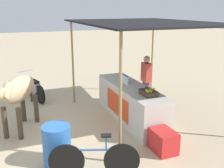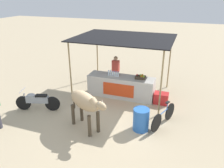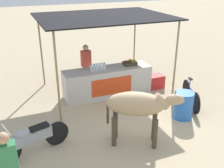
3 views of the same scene
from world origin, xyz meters
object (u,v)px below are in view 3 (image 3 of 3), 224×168
(vendor_behind_counter, at_px, (86,67))
(water_barrel, at_px, (183,105))
(cow, at_px, (138,106))
(bicycle_leaning, at_px, (191,95))
(fruit_crate, at_px, (130,63))
(motorcycle_parked, at_px, (32,138))
(stall_counter, at_px, (108,82))
(cooler_box, at_px, (155,81))

(vendor_behind_counter, bearing_deg, water_barrel, -57.27)
(cow, xyz_separation_m, bicycle_leaning, (2.50, 1.13, -0.68))
(fruit_crate, distance_m, motorcycle_parked, 4.43)
(stall_counter, xyz_separation_m, cooler_box, (1.84, -0.10, -0.24))
(stall_counter, distance_m, fruit_crate, 1.03)
(stall_counter, relative_size, bicycle_leaning, 1.91)
(cooler_box, relative_size, cow, 0.34)
(vendor_behind_counter, height_order, cow, vendor_behind_counter)
(water_barrel, relative_size, motorcycle_parked, 0.46)
(stall_counter, height_order, vendor_behind_counter, vendor_behind_counter)
(cooler_box, relative_size, motorcycle_parked, 0.34)
(stall_counter, xyz_separation_m, fruit_crate, (0.87, 0.05, 0.55))
(cooler_box, distance_m, water_barrel, 2.24)
(fruit_crate, bearing_deg, water_barrel, -76.21)
(vendor_behind_counter, xyz_separation_m, motorcycle_parked, (-2.28, -3.11, -0.42))
(motorcycle_parked, bearing_deg, bicycle_leaning, 6.97)
(fruit_crate, relative_size, vendor_behind_counter, 0.27)
(fruit_crate, xyz_separation_m, motorcycle_parked, (-3.67, -2.40, -0.61))
(cooler_box, bearing_deg, bicycle_leaning, -79.44)
(cooler_box, bearing_deg, cow, -128.19)
(vendor_behind_counter, bearing_deg, stall_counter, -55.76)
(cooler_box, xyz_separation_m, water_barrel, (-0.39, -2.20, 0.16))
(cooler_box, height_order, bicycle_leaning, bicycle_leaning)
(vendor_behind_counter, relative_size, water_barrel, 2.05)
(vendor_behind_counter, bearing_deg, cow, -87.46)
(water_barrel, bearing_deg, motorcycle_parked, -179.25)
(vendor_behind_counter, relative_size, motorcycle_parked, 0.94)
(stall_counter, bearing_deg, vendor_behind_counter, 124.24)
(cow, distance_m, motorcycle_parked, 2.57)
(water_barrel, distance_m, cow, 1.99)
(fruit_crate, xyz_separation_m, cow, (-1.22, -2.93, -0.00))
(stall_counter, height_order, water_barrel, stall_counter)
(vendor_behind_counter, distance_m, motorcycle_parked, 3.88)
(fruit_crate, xyz_separation_m, bicycle_leaning, (1.27, -1.80, -0.69))
(cooler_box, bearing_deg, stall_counter, 176.97)
(vendor_behind_counter, relative_size, bicycle_leaning, 1.05)
(cooler_box, relative_size, bicycle_leaning, 0.38)
(cow, bearing_deg, water_barrel, 17.91)
(fruit_crate, distance_m, cow, 3.18)
(fruit_crate, bearing_deg, motorcycle_parked, -146.73)
(fruit_crate, distance_m, cooler_box, 1.26)
(fruit_crate, bearing_deg, stall_counter, -176.63)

